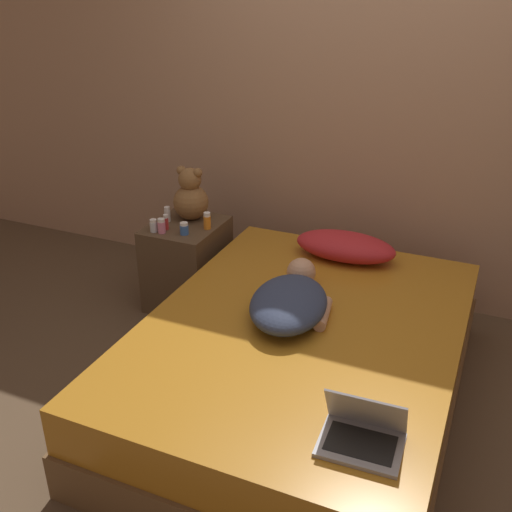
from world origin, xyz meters
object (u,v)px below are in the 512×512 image
(teddy_bear, at_px, (191,197))
(bottle_pink, at_px, (162,226))
(pillow, at_px, (345,246))
(person_lying, at_px, (291,300))
(bottle_white, at_px, (167,214))
(bottle_blue, at_px, (184,229))
(laptop, at_px, (363,432))
(bottle_red, at_px, (166,222))
(bottle_orange, at_px, (207,221))
(bottle_clear, at_px, (154,226))

(teddy_bear, relative_size, bottle_pink, 3.72)
(pillow, relative_size, bottle_pink, 6.41)
(person_lying, xyz_separation_m, bottle_pink, (-0.99, 0.42, 0.06))
(person_lying, relative_size, bottle_pink, 7.72)
(bottle_white, bearing_deg, bottle_blue, -34.66)
(laptop, bearing_deg, person_lying, 124.38)
(laptop, distance_m, bottle_red, 1.96)
(pillow, xyz_separation_m, bottle_white, (-1.12, -0.11, 0.06))
(pillow, relative_size, bottle_orange, 5.57)
(person_lying, distance_m, bottle_red, 1.10)
(bottle_orange, height_order, bottle_white, bottle_orange)
(bottle_pink, relative_size, bottle_clear, 1.15)
(pillow, height_order, bottle_red, bottle_red)
(laptop, height_order, bottle_clear, laptop)
(bottle_orange, bearing_deg, teddy_bear, 147.83)
(person_lying, distance_m, laptop, 0.91)
(teddy_bear, xyz_separation_m, bottle_orange, (0.17, -0.11, -0.10))
(laptop, relative_size, bottle_clear, 3.83)
(laptop, relative_size, bottle_white, 3.18)
(laptop, distance_m, bottle_clear, 1.96)
(bottle_clear, distance_m, bottle_orange, 0.32)
(bottle_pink, bearing_deg, bottle_orange, 36.75)
(bottle_red, height_order, bottle_white, bottle_red)
(bottle_pink, bearing_deg, person_lying, -23.15)
(pillow, relative_size, teddy_bear, 1.72)
(bottle_pink, distance_m, bottle_orange, 0.28)
(bottle_clear, xyz_separation_m, bottle_white, (-0.01, 0.18, 0.01))
(pillow, distance_m, teddy_bear, 1.02)
(person_lying, bearing_deg, laptop, -62.59)
(laptop, height_order, teddy_bear, teddy_bear)
(bottle_pink, xyz_separation_m, bottle_white, (-0.06, 0.17, 0.00))
(bottle_orange, xyz_separation_m, bottle_red, (-0.23, -0.11, -0.00))
(bottle_red, bearing_deg, bottle_clear, -129.80)
(bottle_blue, relative_size, bottle_white, 0.78)
(pillow, distance_m, bottle_clear, 1.15)
(bottle_orange, bearing_deg, pillow, 8.02)
(pillow, xyz_separation_m, bottle_blue, (-0.93, -0.25, 0.05))
(laptop, relative_size, bottle_pink, 3.32)
(bottle_clear, bearing_deg, laptop, -35.91)
(teddy_bear, height_order, bottle_orange, teddy_bear)
(bottle_white, bearing_deg, bottle_orange, -1.53)
(pillow, bearing_deg, teddy_bear, -179.29)
(pillow, distance_m, bottle_pink, 1.10)
(laptop, bearing_deg, bottle_red, 139.45)
(bottle_blue, xyz_separation_m, bottle_orange, (0.09, 0.13, 0.01))
(bottle_white, bearing_deg, laptop, -39.72)
(person_lying, xyz_separation_m, bottle_blue, (-0.85, 0.46, 0.05))
(laptop, distance_m, bottle_orange, 1.86)
(laptop, bearing_deg, bottle_white, 137.95)
(bottle_blue, bearing_deg, pillow, 15.00)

